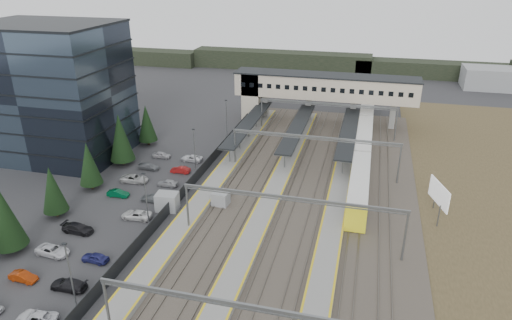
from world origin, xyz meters
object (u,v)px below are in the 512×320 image
(billboard, at_px, (439,195))
(relay_cabin_far, at_px, (221,199))
(relay_cabin_near, at_px, (167,202))
(office_building, at_px, (52,91))
(train, at_px, (364,141))
(footbridge, at_px, (312,88))

(billboard, bearing_deg, relay_cabin_far, -171.93)
(relay_cabin_near, bearing_deg, office_building, 151.96)
(relay_cabin_far, bearing_deg, relay_cabin_near, -156.74)
(train, bearing_deg, office_building, -164.95)
(relay_cabin_far, xyz_separation_m, billboard, (31.10, 4.41, 2.52))
(office_building, xyz_separation_m, billboard, (67.09, -7.76, -8.56))
(footbridge, xyz_separation_m, train, (12.30, -14.94, -5.84))
(office_building, distance_m, relay_cabin_far, 39.57)
(office_building, relative_size, footbridge, 0.60)
(footbridge, xyz_separation_m, billboard, (23.38, -37.76, -4.30))
(train, bearing_deg, footbridge, 129.45)
(billboard, bearing_deg, relay_cabin_near, -168.89)
(relay_cabin_near, bearing_deg, train, 48.05)
(relay_cabin_near, distance_m, relay_cabin_far, 7.91)
(relay_cabin_near, relative_size, relay_cabin_far, 1.31)
(footbridge, bearing_deg, train, -50.55)
(office_building, height_order, relay_cabin_near, office_building)
(relay_cabin_near, relative_size, billboard, 0.56)
(relay_cabin_near, relative_size, train, 0.06)
(relay_cabin_far, height_order, billboard, billboard)
(train, bearing_deg, relay_cabin_far, -126.32)
(relay_cabin_far, distance_m, footbridge, 43.41)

